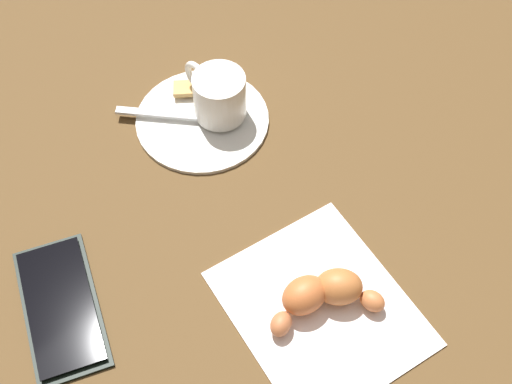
{
  "coord_description": "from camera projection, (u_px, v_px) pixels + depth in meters",
  "views": [
    {
      "loc": [
        -0.29,
        0.26,
        0.58
      ],
      "look_at": [
        -0.01,
        0.02,
        0.03
      ],
      "focal_mm": 47.9,
      "sensor_mm": 36.0,
      "label": 1
    }
  ],
  "objects": [
    {
      "name": "teaspoon",
      "position": [
        190.0,
        116.0,
        0.74
      ],
      "size": [
        0.1,
        0.09,
        0.01
      ],
      "color": "silver",
      "rests_on": "saucer"
    },
    {
      "name": "saucer",
      "position": [
        202.0,
        118.0,
        0.75
      ],
      "size": [
        0.15,
        0.15,
        0.01
      ],
      "primitive_type": "cylinder",
      "color": "silver",
      "rests_on": "ground"
    },
    {
      "name": "napkin",
      "position": [
        320.0,
        308.0,
        0.63
      ],
      "size": [
        0.2,
        0.18,
        0.0
      ],
      "primitive_type": "cube",
      "rotation": [
        0.0,
        0.0,
        -0.17
      ],
      "color": "white",
      "rests_on": "ground"
    },
    {
      "name": "sugar_packet",
      "position": [
        201.0,
        88.0,
        0.76
      ],
      "size": [
        0.05,
        0.06,
        0.01
      ],
      "primitive_type": "cube",
      "rotation": [
        0.0,
        0.0,
        7.19
      ],
      "color": "tan",
      "rests_on": "saucer"
    },
    {
      "name": "croissant",
      "position": [
        322.0,
        294.0,
        0.61
      ],
      "size": [
        0.08,
        0.1,
        0.04
      ],
      "color": "#C16D3C",
      "rests_on": "napkin"
    },
    {
      "name": "espresso_cup",
      "position": [
        218.0,
        95.0,
        0.72
      ],
      "size": [
        0.08,
        0.06,
        0.05
      ],
      "color": "silver",
      "rests_on": "saucer"
    },
    {
      "name": "cell_phone",
      "position": [
        61.0,
        306.0,
        0.62
      ],
      "size": [
        0.16,
        0.11,
        0.01
      ],
      "color": "black",
      "rests_on": "ground"
    },
    {
      "name": "ground_plane",
      "position": [
        261.0,
        189.0,
        0.7
      ],
      "size": [
        1.8,
        1.8,
        0.0
      ],
      "primitive_type": "plane",
      "color": "#533A1E"
    }
  ]
}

